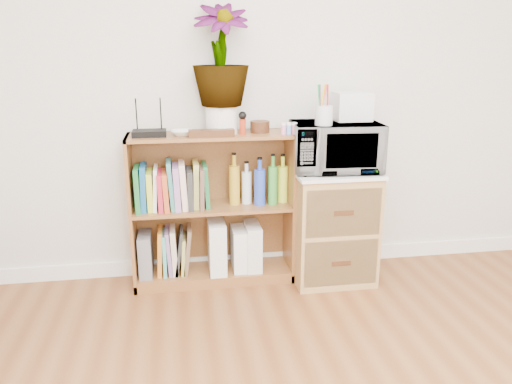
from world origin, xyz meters
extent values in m
cube|color=white|center=(0.00, 2.24, 0.05)|extent=(4.00, 0.02, 0.10)
cube|color=brown|center=(-0.35, 2.10, 0.47)|extent=(1.00, 0.30, 0.95)
cube|color=#9E7542|center=(0.40, 2.02, 0.35)|extent=(0.50, 0.45, 0.70)
imported|color=silver|center=(0.40, 2.02, 0.87)|extent=(0.55, 0.39, 0.29)
cylinder|color=silver|center=(0.30, 1.94, 1.07)|extent=(0.10, 0.10, 0.11)
cube|color=silver|center=(0.52, 2.10, 1.10)|extent=(0.22, 0.18, 0.17)
cube|color=black|center=(-0.71, 2.08, 0.97)|extent=(0.19, 0.13, 0.04)
imported|color=silver|center=(-0.52, 2.07, 0.97)|extent=(0.13, 0.13, 0.03)
cylinder|color=silver|center=(-0.28, 2.12, 1.03)|extent=(0.19, 0.19, 0.16)
imported|color=#3A752F|center=(-0.28, 2.12, 1.40)|extent=(0.33, 0.33, 0.58)
cube|color=#3D1D10|center=(-0.35, 2.00, 0.97)|extent=(0.26, 0.07, 0.04)
cylinder|color=#A92D14|center=(-0.16, 2.06, 0.99)|extent=(0.04, 0.04, 0.09)
cylinder|color=#33190E|center=(-0.05, 2.11, 0.98)|extent=(0.12, 0.12, 0.07)
cube|color=pink|center=(0.11, 2.01, 0.98)|extent=(0.12, 0.04, 0.06)
cube|color=slate|center=(-0.78, 2.10, 0.20)|extent=(0.08, 0.21, 0.27)
cube|color=silver|center=(-0.33, 2.09, 0.24)|extent=(0.10, 0.27, 0.33)
cube|color=white|center=(-0.19, 2.09, 0.21)|extent=(0.09, 0.22, 0.27)
cube|color=silver|center=(-0.10, 2.09, 0.22)|extent=(0.09, 0.24, 0.30)
cube|color=#1D6D32|center=(-0.80, 2.10, 0.63)|extent=(0.03, 0.20, 0.27)
cube|color=#165489|center=(-0.76, 2.10, 0.64)|extent=(0.04, 0.20, 0.28)
cube|color=#CAD632|center=(-0.72, 2.10, 0.62)|extent=(0.03, 0.20, 0.23)
cube|color=white|center=(-0.69, 2.10, 0.63)|extent=(0.04, 0.20, 0.26)
cube|color=red|center=(-0.66, 2.10, 0.62)|extent=(0.03, 0.20, 0.23)
cube|color=#C74D23|center=(-0.63, 2.10, 0.62)|extent=(0.04, 0.20, 0.23)
cube|color=teal|center=(-0.60, 2.10, 0.65)|extent=(0.04, 0.20, 0.30)
cube|color=#9A6FA7|center=(-0.56, 2.10, 0.63)|extent=(0.04, 0.20, 0.27)
cube|color=beige|center=(-0.52, 2.10, 0.64)|extent=(0.05, 0.20, 0.28)
cube|color=#2B2B2B|center=(-0.49, 2.10, 0.62)|extent=(0.03, 0.20, 0.24)
cube|color=#B9B655|center=(-0.45, 2.10, 0.64)|extent=(0.04, 0.20, 0.28)
cube|color=brown|center=(-0.42, 2.10, 0.63)|extent=(0.03, 0.20, 0.25)
cube|color=#1D6E3B|center=(-0.39, 2.10, 0.63)|extent=(0.04, 0.20, 0.26)
cylinder|color=gold|center=(-0.21, 2.10, 0.66)|extent=(0.07, 0.07, 0.32)
cylinder|color=silver|center=(-0.13, 2.10, 0.63)|extent=(0.06, 0.06, 0.26)
cylinder|color=blue|center=(-0.06, 2.10, 0.65)|extent=(0.07, 0.07, 0.29)
cylinder|color=green|center=(0.03, 2.10, 0.65)|extent=(0.06, 0.06, 0.31)
cylinder|color=#CAE636|center=(0.10, 2.10, 0.65)|extent=(0.07, 0.07, 0.30)
cube|color=#C87123|center=(-0.69, 2.10, 0.22)|extent=(0.04, 0.19, 0.29)
cube|color=teal|center=(-0.66, 2.10, 0.20)|extent=(0.02, 0.19, 0.27)
cube|color=slate|center=(-0.63, 2.10, 0.21)|extent=(0.04, 0.19, 0.29)
cube|color=beige|center=(-0.60, 2.10, 0.22)|extent=(0.04, 0.19, 0.29)
cube|color=#2A2A2A|center=(-0.57, 2.10, 0.21)|extent=(0.06, 0.19, 0.29)
cube|color=#A6A64C|center=(-0.54, 2.10, 0.19)|extent=(0.04, 0.19, 0.24)
cube|color=brown|center=(-0.52, 2.10, 0.22)|extent=(0.06, 0.19, 0.30)
camera|label=1|loc=(-0.55, -0.86, 1.46)|focal=35.00mm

